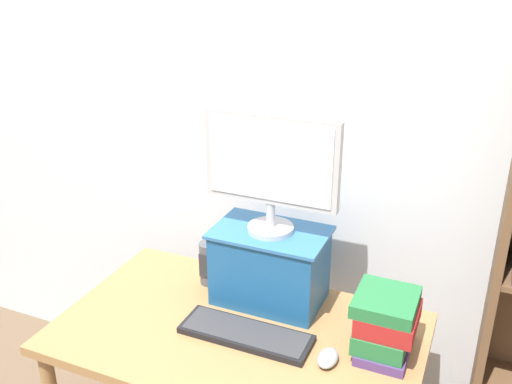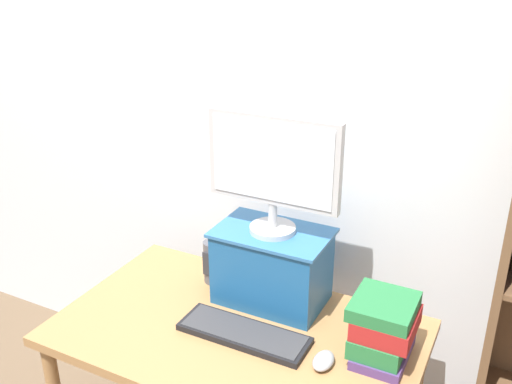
% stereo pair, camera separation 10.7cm
% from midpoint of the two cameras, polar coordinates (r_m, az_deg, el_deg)
% --- Properties ---
extents(back_wall, '(7.00, 0.08, 2.60)m').
position_cam_midpoint_polar(back_wall, '(2.24, 6.01, 6.48)').
color(back_wall, silver).
rests_on(back_wall, ground_plane).
extents(desk, '(1.26, 0.75, 0.71)m').
position_cam_midpoint_polar(desk, '(2.10, -0.40, -15.19)').
color(desk, '#9E7042').
rests_on(desk, ground_plane).
extents(riser_box, '(0.42, 0.27, 0.29)m').
position_cam_midpoint_polar(riser_box, '(2.13, 3.08, -7.29)').
color(riser_box, '#195189').
rests_on(riser_box, desk).
extents(computer_monitor, '(0.49, 0.17, 0.43)m').
position_cam_midpoint_polar(computer_monitor, '(1.96, 3.29, 2.48)').
color(computer_monitor, '#B7B7BA').
rests_on(computer_monitor, riser_box).
extents(keyboard, '(0.46, 0.15, 0.02)m').
position_cam_midpoint_polar(keyboard, '(2.01, 0.34, -13.99)').
color(keyboard, black).
rests_on(keyboard, desk).
extents(computer_mouse, '(0.06, 0.10, 0.04)m').
position_cam_midpoint_polar(computer_mouse, '(1.91, 8.42, -16.38)').
color(computer_mouse, '#99999E').
rests_on(computer_mouse, desk).
extents(book_stack, '(0.20, 0.24, 0.21)m').
position_cam_midpoint_polar(book_stack, '(1.93, 14.23, -13.08)').
color(book_stack, '#4C336B').
rests_on(book_stack, desk).
extents(desk_speaker, '(0.08, 0.08, 0.18)m').
position_cam_midpoint_polar(desk_speaker, '(2.27, -2.90, -6.99)').
color(desk_speaker, '#4C4C51').
rests_on(desk_speaker, desk).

